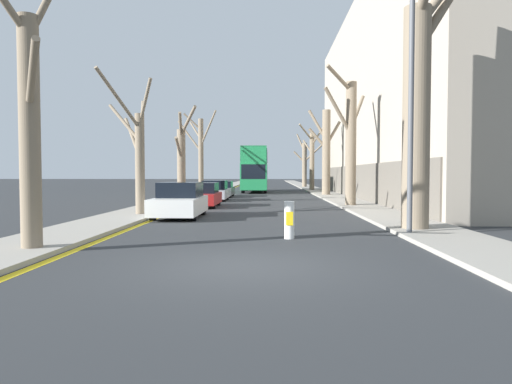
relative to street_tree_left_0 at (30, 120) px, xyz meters
The scene contains 21 objects.
ground_plane 6.18m from the street_tree_left_0, 15.55° to the right, with size 300.00×300.00×0.00m, color #2B2D30.
sidewalk_left 48.67m from the street_tree_left_0, 90.59° to the left, with size 2.43×120.00×0.12m, color gray.
sidewalk_right 49.85m from the street_tree_left_0, 77.52° to the left, with size 2.43×120.00×0.12m, color gray.
building_facade_right 29.70m from the street_tree_left_0, 54.76° to the left, with size 10.08×36.44×14.87m.
kerb_line_stripe 48.68m from the street_tree_left_0, 88.95° to the left, with size 0.24×120.00×0.01m, color yellow.
street_tree_left_0 is the anchor object (origin of this frame).
street_tree_left_1 9.24m from the street_tree_left_0, 90.84° to the left, with size 2.54×4.46×6.02m.
street_tree_left_2 18.78m from the street_tree_left_0, 90.16° to the left, with size 1.64×2.42×6.03m.
street_tree_left_3 27.86m from the street_tree_left_0, 90.46° to the left, with size 3.67×2.72×7.10m.
street_tree_right_0 11.31m from the street_tree_left_0, 21.81° to the left, with size 2.56×3.25×9.37m.
street_tree_right_1 18.37m from the street_tree_left_0, 56.22° to the left, with size 2.87×3.41×7.78m.
street_tree_right_2 30.07m from the street_tree_left_0, 69.73° to the left, with size 2.89×1.02×7.32m.
street_tree_right_3 40.72m from the street_tree_left_0, 75.41° to the left, with size 2.83×2.96×7.19m.
street_tree_right_4 52.09m from the street_tree_left_0, 78.52° to the left, with size 3.98×2.24×7.30m.
double_decker_bus 36.50m from the street_tree_left_0, 83.46° to the left, with size 2.50×10.36×4.47m.
parked_car_0 9.26m from the street_tree_left_0, 78.32° to the left, with size 1.89×4.12×1.51m.
parked_car_1 15.48m from the street_tree_left_0, 83.20° to the left, with size 1.87×4.08×1.37m.
parked_car_2 21.35m from the street_tree_left_0, 85.11° to the left, with size 1.80×3.95×1.41m.
parked_car_3 26.45m from the street_tree_left_0, 86.06° to the left, with size 1.74×4.11×1.27m.
lamp_post 10.50m from the street_tree_left_0, 18.14° to the left, with size 1.40×0.20×9.17m.
traffic_bollard 7.21m from the street_tree_left_0, 21.92° to the left, with size 0.29×0.30×1.09m.
Camera 1 is at (0.55, -9.24, 1.89)m, focal length 32.00 mm.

